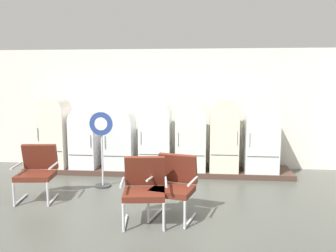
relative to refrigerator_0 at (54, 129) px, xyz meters
The scene contains 14 objects.
ground 3.88m from the refrigerator_0, 50.69° to the right, with size 12.00×10.00×0.05m, color #494B44.
back_wall 2.53m from the refrigerator_0, 17.84° to the left, with size 11.76×0.12×2.86m.
display_plinth 2.55m from the refrigerator_0, ahead, with size 6.08×0.95×0.12m, color #49332A.
refrigerator_0 is the anchor object (origin of this frame).
refrigerator_1 0.73m from the refrigerator_0, ahead, with size 0.59×0.67×1.39m.
refrigerator_2 1.55m from the refrigerator_0, ahead, with size 0.64×0.66×1.39m.
refrigerator_3 2.36m from the refrigerator_0, ahead, with size 0.69×0.66×1.59m.
refrigerator_4 3.16m from the refrigerator_0, ahead, with size 0.66×0.64×1.55m.
refrigerator_5 3.89m from the refrigerator_0, ahead, with size 0.62×0.71×1.62m.
refrigerator_6 4.70m from the refrigerator_0, ahead, with size 0.72×0.72×1.61m.
armchair_left 1.96m from the refrigerator_0, 75.84° to the right, with size 0.73×0.70×0.98m.
armchair_right 3.87m from the refrigerator_0, 39.28° to the right, with size 0.78×0.77×0.98m.
armchair_center 3.68m from the refrigerator_0, 46.14° to the right, with size 0.74×0.71×0.98m.
sign_stand 1.79m from the refrigerator_0, 36.36° to the right, with size 0.46×0.32×1.51m.
Camera 1 is at (0.98, -4.70, 2.17)m, focal length 36.80 mm.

